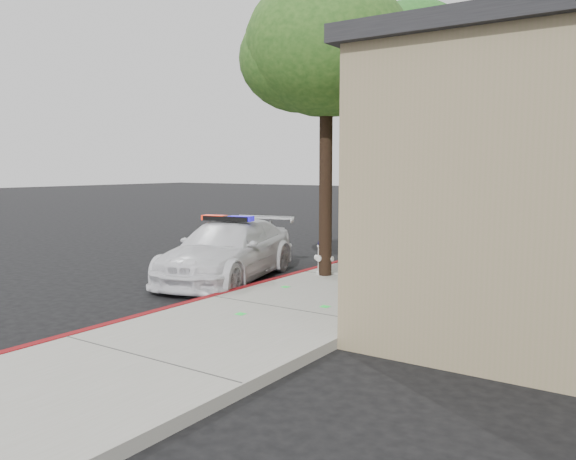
# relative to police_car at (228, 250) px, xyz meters

# --- Properties ---
(ground) EXTENTS (120.00, 120.00, 0.00)m
(ground) POSITION_rel_police_car_xyz_m (1.20, -1.95, -0.64)
(ground) COLOR black
(ground) RESTS_ON ground
(sidewalk) EXTENTS (3.20, 60.00, 0.15)m
(sidewalk) POSITION_rel_police_car_xyz_m (2.80, 1.05, -0.57)
(sidewalk) COLOR gray
(sidewalk) RESTS_ON ground
(red_curb) EXTENTS (0.14, 60.00, 0.16)m
(red_curb) POSITION_rel_police_car_xyz_m (1.26, 1.05, -0.56)
(red_curb) COLOR maroon
(red_curb) RESTS_ON ground
(police_car) EXTENTS (2.80, 4.71, 1.40)m
(police_car) POSITION_rel_police_car_xyz_m (0.00, 0.00, 0.00)
(police_car) COLOR white
(police_car) RESTS_ON ground
(fire_hydrant) EXTENTS (0.45, 0.39, 0.79)m
(fire_hydrant) POSITION_rel_police_car_xyz_m (1.83, 1.00, -0.10)
(fire_hydrant) COLOR white
(fire_hydrant) RESTS_ON sidewalk
(street_tree_near) EXTENTS (3.71, 3.38, 6.19)m
(street_tree_near) POSITION_rel_police_car_xyz_m (1.90, 0.93, 4.12)
(street_tree_near) COLOR black
(street_tree_near) RESTS_ON sidewalk
(street_tree_mid) EXTENTS (3.77, 3.45, 6.58)m
(street_tree_mid) POSITION_rel_police_car_xyz_m (2.06, 5.16, 4.47)
(street_tree_mid) COLOR black
(street_tree_mid) RESTS_ON sidewalk
(street_tree_far) EXTENTS (3.05, 3.01, 5.59)m
(street_tree_far) POSITION_rel_police_car_xyz_m (2.34, 13.43, 3.71)
(street_tree_far) COLOR black
(street_tree_far) RESTS_ON sidewalk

